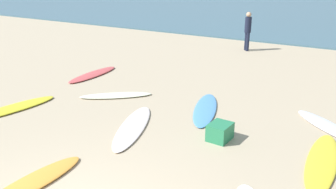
{
  "coord_description": "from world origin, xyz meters",
  "views": [
    {
      "loc": [
        3.37,
        -2.47,
        3.53
      ],
      "look_at": [
        -1.29,
        5.36,
        0.3
      ],
      "focal_mm": 38.82,
      "sensor_mm": 36.0,
      "label": 1
    }
  ],
  "objects_px": {
    "surfboard_1": "(327,126)",
    "surfboard_8": "(12,108)",
    "surfboard_2": "(205,109)",
    "surfboard_6": "(116,95)",
    "surfboard_7": "(93,74)",
    "surfboard_0": "(322,162)",
    "surfboard_4": "(133,127)",
    "beachgoer_near": "(248,29)",
    "beach_cooler": "(220,132)",
    "surfboard_3": "(33,182)"
  },
  "relations": [
    {
      "from": "beachgoer_near",
      "to": "surfboard_8",
      "type": "bearing_deg",
      "value": -55.15
    },
    {
      "from": "surfboard_1",
      "to": "surfboard_6",
      "type": "xyz_separation_m",
      "value": [
        -5.52,
        -0.86,
        0.0
      ]
    },
    {
      "from": "surfboard_0",
      "to": "beachgoer_near",
      "type": "relative_size",
      "value": 1.54
    },
    {
      "from": "surfboard_6",
      "to": "surfboard_8",
      "type": "height_order",
      "value": "same"
    },
    {
      "from": "beachgoer_near",
      "to": "surfboard_0",
      "type": "bearing_deg",
      "value": -11.46
    },
    {
      "from": "surfboard_1",
      "to": "surfboard_4",
      "type": "xyz_separation_m",
      "value": [
        -3.85,
        -2.34,
        -0.0
      ]
    },
    {
      "from": "surfboard_2",
      "to": "surfboard_4",
      "type": "bearing_deg",
      "value": 43.05
    },
    {
      "from": "surfboard_1",
      "to": "surfboard_8",
      "type": "xyz_separation_m",
      "value": [
        -7.21,
        -3.03,
        0.0
      ]
    },
    {
      "from": "surfboard_2",
      "to": "surfboard_4",
      "type": "height_order",
      "value": "same"
    },
    {
      "from": "surfboard_1",
      "to": "surfboard_8",
      "type": "bearing_deg",
      "value": 154.37
    },
    {
      "from": "surfboard_0",
      "to": "surfboard_2",
      "type": "bearing_deg",
      "value": 153.56
    },
    {
      "from": "surfboard_6",
      "to": "surfboard_8",
      "type": "xyz_separation_m",
      "value": [
        -1.68,
        -2.18,
        -0.0
      ]
    },
    {
      "from": "surfboard_0",
      "to": "surfboard_4",
      "type": "bearing_deg",
      "value": -175.61
    },
    {
      "from": "surfboard_0",
      "to": "surfboard_3",
      "type": "height_order",
      "value": "surfboard_3"
    },
    {
      "from": "surfboard_2",
      "to": "surfboard_8",
      "type": "bearing_deg",
      "value": 11.2
    },
    {
      "from": "surfboard_4",
      "to": "surfboard_0",
      "type": "bearing_deg",
      "value": 166.97
    },
    {
      "from": "surfboard_7",
      "to": "beachgoer_near",
      "type": "distance_m",
      "value": 7.24
    },
    {
      "from": "surfboard_8",
      "to": "surfboard_6",
      "type": "bearing_deg",
      "value": -118.29
    },
    {
      "from": "surfboard_1",
      "to": "surfboard_6",
      "type": "relative_size",
      "value": 0.98
    },
    {
      "from": "surfboard_6",
      "to": "beach_cooler",
      "type": "distance_m",
      "value": 3.77
    },
    {
      "from": "surfboard_1",
      "to": "surfboard_2",
      "type": "height_order",
      "value": "surfboard_1"
    },
    {
      "from": "surfboard_8",
      "to": "beach_cooler",
      "type": "xyz_separation_m",
      "value": [
        5.32,
        1.17,
        0.14
      ]
    },
    {
      "from": "surfboard_3",
      "to": "surfboard_7",
      "type": "distance_m",
      "value": 6.55
    },
    {
      "from": "surfboard_4",
      "to": "surfboard_8",
      "type": "bearing_deg",
      "value": -9.12
    },
    {
      "from": "surfboard_0",
      "to": "surfboard_8",
      "type": "height_order",
      "value": "surfboard_8"
    },
    {
      "from": "surfboard_6",
      "to": "surfboard_7",
      "type": "height_order",
      "value": "same"
    },
    {
      "from": "surfboard_4",
      "to": "surfboard_6",
      "type": "relative_size",
      "value": 1.24
    },
    {
      "from": "surfboard_0",
      "to": "surfboard_6",
      "type": "height_order",
      "value": "surfboard_6"
    },
    {
      "from": "surfboard_1",
      "to": "surfboard_3",
      "type": "distance_m",
      "value": 6.44
    },
    {
      "from": "surfboard_0",
      "to": "surfboard_7",
      "type": "height_order",
      "value": "surfboard_7"
    },
    {
      "from": "surfboard_2",
      "to": "surfboard_8",
      "type": "distance_m",
      "value": 5.02
    },
    {
      "from": "surfboard_0",
      "to": "surfboard_4",
      "type": "distance_m",
      "value": 4.06
    },
    {
      "from": "surfboard_7",
      "to": "surfboard_1",
      "type": "bearing_deg",
      "value": 175.5
    },
    {
      "from": "surfboard_6",
      "to": "beachgoer_near",
      "type": "height_order",
      "value": "beachgoer_near"
    },
    {
      "from": "surfboard_4",
      "to": "surfboard_8",
      "type": "xyz_separation_m",
      "value": [
        -3.36,
        -0.69,
        0.01
      ]
    },
    {
      "from": "surfboard_3",
      "to": "surfboard_4",
      "type": "xyz_separation_m",
      "value": [
        0.12,
        2.73,
        -0.01
      ]
    },
    {
      "from": "surfboard_3",
      "to": "beach_cooler",
      "type": "xyz_separation_m",
      "value": [
        2.08,
        3.21,
        0.15
      ]
    },
    {
      "from": "surfboard_1",
      "to": "beachgoer_near",
      "type": "distance_m",
      "value": 8.17
    },
    {
      "from": "surfboard_2",
      "to": "surfboard_7",
      "type": "distance_m",
      "value": 4.75
    },
    {
      "from": "surfboard_0",
      "to": "surfboard_3",
      "type": "relative_size",
      "value": 1.25
    },
    {
      "from": "surfboard_6",
      "to": "surfboard_7",
      "type": "distance_m",
      "value": 2.39
    },
    {
      "from": "surfboard_1",
      "to": "surfboard_2",
      "type": "relative_size",
      "value": 0.84
    },
    {
      "from": "surfboard_1",
      "to": "surfboard_4",
      "type": "distance_m",
      "value": 4.5
    },
    {
      "from": "surfboard_2",
      "to": "surfboard_7",
      "type": "xyz_separation_m",
      "value": [
        -4.66,
        0.92,
        0.01
      ]
    },
    {
      "from": "surfboard_0",
      "to": "surfboard_6",
      "type": "xyz_separation_m",
      "value": [
        -5.7,
        0.94,
        0.0
      ]
    },
    {
      "from": "beachgoer_near",
      "to": "surfboard_4",
      "type": "bearing_deg",
      "value": -35.93
    },
    {
      "from": "surfboard_6",
      "to": "beach_cooler",
      "type": "relative_size",
      "value": 3.89
    },
    {
      "from": "surfboard_2",
      "to": "beachgoer_near",
      "type": "relative_size",
      "value": 1.42
    },
    {
      "from": "surfboard_1",
      "to": "beachgoer_near",
      "type": "height_order",
      "value": "beachgoer_near"
    },
    {
      "from": "surfboard_1",
      "to": "beachgoer_near",
      "type": "relative_size",
      "value": 1.19
    }
  ]
}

